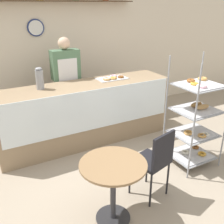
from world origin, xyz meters
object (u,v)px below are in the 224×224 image
(person_worker, at_px, (67,83))
(cafe_table, at_px, (113,178))
(donut_tray_counter, at_px, (112,78))
(cafe_chair, at_px, (156,158))
(pastry_rack, at_px, (195,119))
(coffee_carafe, at_px, (40,79))

(person_worker, height_order, cafe_table, person_worker)
(donut_tray_counter, bearing_deg, cafe_chair, -102.38)
(person_worker, height_order, cafe_chair, person_worker)
(pastry_rack, bearing_deg, coffee_carafe, 140.69)
(pastry_rack, relative_size, cafe_table, 2.20)
(pastry_rack, height_order, cafe_table, pastry_rack)
(pastry_rack, height_order, coffee_carafe, pastry_rack)
(cafe_chair, bearing_deg, pastry_rack, -173.94)
(pastry_rack, distance_m, cafe_table, 1.60)
(cafe_chair, bearing_deg, donut_tray_counter, -116.96)
(pastry_rack, xyz_separation_m, person_worker, (-1.20, 1.85, 0.22))
(cafe_table, xyz_separation_m, cafe_chair, (0.60, 0.07, 0.02))
(pastry_rack, xyz_separation_m, coffee_carafe, (-1.75, 1.43, 0.47))
(person_worker, relative_size, cafe_table, 2.38)
(person_worker, bearing_deg, cafe_chair, -83.20)
(cafe_table, relative_size, donut_tray_counter, 1.37)
(coffee_carafe, height_order, donut_tray_counter, coffee_carafe)
(pastry_rack, relative_size, person_worker, 0.93)
(person_worker, bearing_deg, cafe_table, -98.35)
(cafe_chair, height_order, donut_tray_counter, donut_tray_counter)
(donut_tray_counter, bearing_deg, cafe_table, -118.20)
(cafe_table, bearing_deg, pastry_rack, 15.36)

